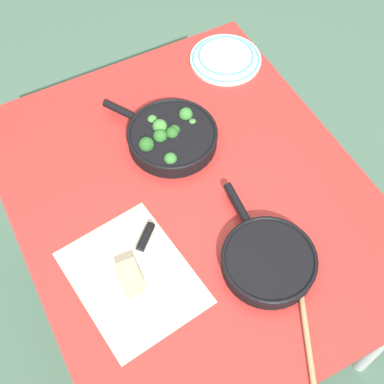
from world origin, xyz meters
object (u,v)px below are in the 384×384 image
Objects in this scene: skillet_eggs at (268,260)px; wooden_spoon at (303,307)px; dinner_plate_stack at (226,58)px; cheese_block at (130,278)px; skillet_broccoli at (171,136)px; grater_knife at (137,256)px.

wooden_spoon is at bearing -169.66° from skillet_eggs.
dinner_plate_stack reaches higher than wooden_spoon.
wooden_spoon is at bearing 52.76° from cheese_block.
cheese_block reaches higher than dinner_plate_stack.
dinner_plate_stack is at bearing -16.73° from skillet_eggs.
dinner_plate_stack is at bearing -85.26° from skillet_broccoli.
grater_knife reaches higher than wooden_spoon.
dinner_plate_stack is (-0.73, 0.29, -0.01)m from skillet_eggs.
grater_knife is 0.80m from dinner_plate_stack.
skillet_broccoli is 1.60× the size of grater_knife.
dinner_plate_stack reaches higher than grater_knife.
skillet_eggs reaches higher than dinner_plate_stack.
skillet_eggs is (0.50, 0.04, -0.01)m from skillet_broccoli.
skillet_broccoli is 0.64m from wooden_spoon.
grater_knife is 2.50× the size of cheese_block.
cheese_block is 0.88m from dinner_plate_stack.
grater_knife is at bearing 70.00° from wooden_spoon.
cheese_block is (0.37, -0.31, -0.01)m from skillet_broccoli.
skillet_broccoli is 0.41m from grater_knife.
wooden_spoon is 0.45m from cheese_block.
dinner_plate_stack is at bearing -179.55° from grater_knife.
grater_knife is (0.31, -0.26, -0.02)m from skillet_broccoli.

